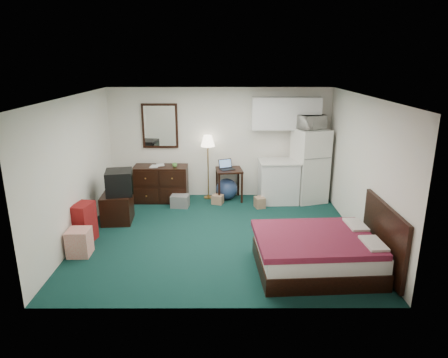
{
  "coord_description": "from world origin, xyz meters",
  "views": [
    {
      "loc": [
        0.07,
        -6.71,
        3.09
      ],
      "look_at": [
        0.09,
        0.21,
        1.01
      ],
      "focal_mm": 32.0,
      "sensor_mm": 36.0,
      "label": 1
    }
  ],
  "objects_px": {
    "desk": "(229,184)",
    "fridge": "(310,165)",
    "kitchen_counter": "(278,182)",
    "bed": "(317,253)",
    "floor_lamp": "(208,167)",
    "dresser": "(161,183)",
    "suitcase": "(84,223)",
    "tv_stand": "(117,208)"
  },
  "relations": [
    {
      "from": "floor_lamp",
      "to": "fridge",
      "type": "relative_size",
      "value": 0.9
    },
    {
      "from": "desk",
      "to": "suitcase",
      "type": "relative_size",
      "value": 1.02
    },
    {
      "from": "suitcase",
      "to": "fridge",
      "type": "bearing_deg",
      "value": 37.47
    },
    {
      "from": "floor_lamp",
      "to": "dresser",
      "type": "bearing_deg",
      "value": -169.94
    },
    {
      "from": "dresser",
      "to": "suitcase",
      "type": "distance_m",
      "value": 2.36
    },
    {
      "from": "floor_lamp",
      "to": "tv_stand",
      "type": "bearing_deg",
      "value": -140.86
    },
    {
      "from": "desk",
      "to": "bed",
      "type": "xyz_separation_m",
      "value": [
        1.28,
        -3.21,
        -0.08
      ]
    },
    {
      "from": "bed",
      "to": "fridge",
      "type": "bearing_deg",
      "value": 77.29
    },
    {
      "from": "kitchen_counter",
      "to": "suitcase",
      "type": "distance_m",
      "value": 4.19
    },
    {
      "from": "desk",
      "to": "tv_stand",
      "type": "height_order",
      "value": "desk"
    },
    {
      "from": "bed",
      "to": "tv_stand",
      "type": "relative_size",
      "value": 2.88
    },
    {
      "from": "bed",
      "to": "suitcase",
      "type": "bearing_deg",
      "value": 161.83
    },
    {
      "from": "kitchen_counter",
      "to": "suitcase",
      "type": "height_order",
      "value": "kitchen_counter"
    },
    {
      "from": "suitcase",
      "to": "desk",
      "type": "bearing_deg",
      "value": 51.85
    },
    {
      "from": "desk",
      "to": "dresser",
      "type": "bearing_deg",
      "value": 175.7
    },
    {
      "from": "kitchen_counter",
      "to": "desk",
      "type": "bearing_deg",
      "value": 170.44
    },
    {
      "from": "fridge",
      "to": "tv_stand",
      "type": "bearing_deg",
      "value": -179.65
    },
    {
      "from": "dresser",
      "to": "bed",
      "type": "bearing_deg",
      "value": -47.81
    },
    {
      "from": "desk",
      "to": "suitcase",
      "type": "height_order",
      "value": "desk"
    },
    {
      "from": "floor_lamp",
      "to": "desk",
      "type": "distance_m",
      "value": 0.62
    },
    {
      "from": "fridge",
      "to": "kitchen_counter",
      "type": "bearing_deg",
      "value": 170.43
    },
    {
      "from": "fridge",
      "to": "suitcase",
      "type": "xyz_separation_m",
      "value": [
        -4.35,
        -2.15,
        -0.47
      ]
    },
    {
      "from": "desk",
      "to": "fridge",
      "type": "bearing_deg",
      "value": -8.4
    },
    {
      "from": "kitchen_counter",
      "to": "bed",
      "type": "distance_m",
      "value": 3.08
    },
    {
      "from": "kitchen_counter",
      "to": "tv_stand",
      "type": "relative_size",
      "value": 1.5
    },
    {
      "from": "dresser",
      "to": "desk",
      "type": "height_order",
      "value": "dresser"
    },
    {
      "from": "desk",
      "to": "kitchen_counter",
      "type": "relative_size",
      "value": 0.78
    },
    {
      "from": "floor_lamp",
      "to": "desk",
      "type": "relative_size",
      "value": 2.04
    },
    {
      "from": "tv_stand",
      "to": "floor_lamp",
      "type": "bearing_deg",
      "value": 34.98
    },
    {
      "from": "dresser",
      "to": "kitchen_counter",
      "type": "distance_m",
      "value": 2.63
    },
    {
      "from": "kitchen_counter",
      "to": "suitcase",
      "type": "relative_size",
      "value": 1.3
    },
    {
      "from": "dresser",
      "to": "floor_lamp",
      "type": "height_order",
      "value": "floor_lamp"
    },
    {
      "from": "suitcase",
      "to": "tv_stand",
      "type": "bearing_deg",
      "value": 80.42
    },
    {
      "from": "kitchen_counter",
      "to": "tv_stand",
      "type": "xyz_separation_m",
      "value": [
        -3.31,
        -1.16,
        -0.18
      ]
    },
    {
      "from": "fridge",
      "to": "suitcase",
      "type": "distance_m",
      "value": 4.87
    },
    {
      "from": "fridge",
      "to": "suitcase",
      "type": "height_order",
      "value": "fridge"
    },
    {
      "from": "dresser",
      "to": "suitcase",
      "type": "relative_size",
      "value": 1.68
    },
    {
      "from": "kitchen_counter",
      "to": "fridge",
      "type": "height_order",
      "value": "fridge"
    },
    {
      "from": "dresser",
      "to": "bed",
      "type": "height_order",
      "value": "dresser"
    },
    {
      "from": "desk",
      "to": "bed",
      "type": "relative_size",
      "value": 0.41
    },
    {
      "from": "desk",
      "to": "kitchen_counter",
      "type": "distance_m",
      "value": 1.11
    },
    {
      "from": "fridge",
      "to": "bed",
      "type": "height_order",
      "value": "fridge"
    }
  ]
}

